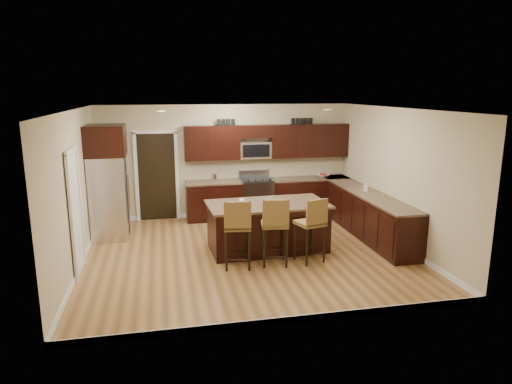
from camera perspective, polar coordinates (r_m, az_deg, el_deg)
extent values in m
plane|color=olive|center=(8.75, -1.03, -7.63)|extent=(6.00, 6.00, 0.00)
plane|color=silver|center=(8.22, -1.10, 10.33)|extent=(6.00, 6.00, 0.00)
plane|color=#C0B18B|center=(11.05, -3.75, 3.87)|extent=(6.00, 0.00, 6.00)
plane|color=#C0B18B|center=(8.37, -21.68, 0.14)|extent=(0.00, 5.50, 5.50)
plane|color=#C0B18B|center=(9.41, 17.20, 1.77)|extent=(0.00, 5.50, 5.50)
cube|color=black|center=(10.89, -5.28, -1.17)|extent=(1.30, 0.60, 0.88)
cube|color=black|center=(11.40, 6.68, -0.58)|extent=(1.94, 0.60, 0.88)
cube|color=black|center=(9.88, 14.01, -2.95)|extent=(0.60, 3.35, 0.88)
cube|color=brown|center=(10.79, -5.33, 1.20)|extent=(1.30, 0.63, 0.04)
cube|color=brown|center=(11.31, 6.74, 1.69)|extent=(1.94, 0.63, 0.04)
cube|color=brown|center=(9.77, 14.15, -0.35)|extent=(0.63, 3.35, 0.04)
cube|color=black|center=(10.78, -5.51, 6.14)|extent=(1.30, 0.33, 0.80)
cube|color=black|center=(11.30, 6.64, 6.41)|extent=(1.94, 0.33, 0.80)
cube|color=black|center=(10.92, -0.12, 7.60)|extent=(0.76, 0.33, 0.30)
cube|color=silver|center=(11.05, 0.03, -0.86)|extent=(0.76, 0.64, 0.90)
cube|color=black|center=(10.95, 0.03, 1.48)|extent=(0.76, 0.60, 0.03)
cube|color=black|center=(10.77, 0.36, -1.23)|extent=(0.65, 0.01, 0.45)
cube|color=silver|center=(11.19, -0.26, 2.29)|extent=(0.76, 0.05, 0.18)
cube|color=silver|center=(10.99, -0.14, 5.27)|extent=(0.76, 0.31, 0.40)
cube|color=black|center=(10.98, -12.27, 1.86)|extent=(0.85, 0.03, 2.06)
cube|color=white|center=(8.15, -21.69, -2.57)|extent=(0.03, 0.80, 2.04)
cube|color=black|center=(8.83, 1.44, -4.43)|extent=(2.23, 1.18, 0.88)
cube|color=brown|center=(8.71, 1.45, -1.53)|extent=(2.33, 1.29, 0.04)
cube|color=black|center=(8.95, 1.42, -6.85)|extent=(2.15, 1.10, 0.09)
cube|color=olive|center=(7.88, -2.33, -4.30)|extent=(0.52, 0.52, 0.07)
cube|color=olive|center=(7.61, -2.32, -3.03)|extent=(0.46, 0.11, 0.49)
cylinder|color=black|center=(7.79, -3.49, -7.51)|extent=(0.04, 0.04, 0.71)
cylinder|color=black|center=(7.85, -0.65, -7.32)|extent=(0.04, 0.04, 0.71)
cylinder|color=black|center=(8.15, -3.90, -6.57)|extent=(0.04, 0.04, 0.71)
cylinder|color=black|center=(8.21, -1.18, -6.40)|extent=(0.04, 0.04, 0.71)
cube|color=olive|center=(8.01, 2.33, -4.02)|extent=(0.51, 0.51, 0.07)
cube|color=olive|center=(7.74, 2.51, -2.77)|extent=(0.46, 0.11, 0.49)
cylinder|color=black|center=(7.90, 1.27, -7.18)|extent=(0.04, 0.04, 0.71)
cylinder|color=black|center=(7.99, 4.01, -6.97)|extent=(0.04, 0.04, 0.71)
cylinder|color=black|center=(8.26, 0.65, -6.28)|extent=(0.04, 0.04, 0.71)
cylinder|color=black|center=(8.35, 3.28, -6.09)|extent=(0.04, 0.04, 0.71)
cube|color=olive|center=(8.19, 6.75, -3.86)|extent=(0.56, 0.56, 0.06)
cube|color=olive|center=(7.97, 7.64, -2.61)|extent=(0.44, 0.17, 0.47)
cylinder|color=black|center=(8.08, 5.83, -6.87)|extent=(0.04, 0.04, 0.69)
cylinder|color=black|center=(8.20, 8.38, -6.65)|extent=(0.04, 0.04, 0.69)
cylinder|color=black|center=(8.42, 5.04, -6.03)|extent=(0.04, 0.04, 0.69)
cylinder|color=black|center=(8.53, 7.50, -5.84)|extent=(0.04, 0.04, 0.69)
cube|color=silver|center=(9.89, -17.86, -0.62)|extent=(0.72, 0.87, 1.73)
cube|color=black|center=(9.86, -15.76, -0.53)|extent=(0.01, 0.02, 1.64)
cylinder|color=silver|center=(9.76, -15.66, -0.13)|extent=(0.02, 0.02, 0.77)
cylinder|color=silver|center=(9.92, -15.61, 0.07)|extent=(0.02, 0.02, 0.77)
cube|color=black|center=(9.71, -18.33, 6.15)|extent=(0.78, 0.93, 0.62)
cube|color=brown|center=(10.35, -1.50, -4.36)|extent=(0.86, 0.58, 0.01)
imported|color=silver|center=(11.41, 8.37, 2.03)|extent=(0.37, 0.37, 0.07)
imported|color=#B2B2B2|center=(9.97, 13.54, 0.64)|extent=(0.12, 0.12, 0.19)
cylinder|color=silver|center=(10.77, -5.26, 1.79)|extent=(0.12, 0.12, 0.18)
cylinder|color=silver|center=(10.78, -5.22, 1.71)|extent=(0.11, 0.11, 0.15)
cylinder|color=white|center=(8.59, -1.79, -1.25)|extent=(0.10, 0.10, 0.10)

